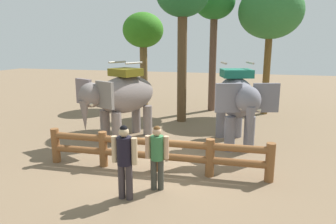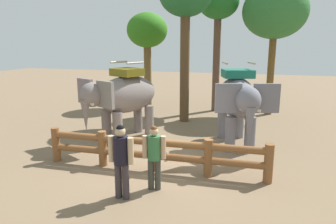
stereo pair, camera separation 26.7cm
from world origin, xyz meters
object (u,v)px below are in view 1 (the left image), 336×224
Objects in this scene: log_fence at (154,151)px; tourist_woman_in_black at (125,157)px; tree_far_left at (143,33)px; elephant_near_left at (122,97)px; tree_back_center at (271,13)px; elephant_center at (237,100)px; tourist_man_in_blue at (157,153)px; tree_deep_back at (214,7)px; tree_far_right at (183,0)px.

tourist_woman_in_black is at bearing -95.51° from log_fence.
elephant_near_left is at bearing -77.83° from tree_far_left.
elephant_near_left is 8.64m from tree_back_center.
elephant_center reaches higher than tourist_woman_in_black.
tourist_woman_in_black is at bearing -131.35° from tourist_man_in_blue.
tree_far_left is 0.82× the size of tree_back_center.
tourist_man_in_blue is at bearing -68.97° from tree_far_left.
elephant_near_left is at bearing 113.85° from tourist_woman_in_black.
elephant_near_left is 0.54× the size of tree_back_center.
tourist_man_in_blue is (0.40, -1.07, 0.34)m from log_fence.
tourist_woman_in_black is 11.47m from tree_back_center.
tree_deep_back is (-2.73, 0.12, 0.35)m from tree_back_center.
tourist_man_in_blue is at bearing 48.65° from tourist_woman_in_black.
tree_deep_back is (0.11, 9.68, 4.41)m from tourist_man_in_blue.
tree_far_left reaches higher than elephant_center.
elephant_center reaches higher than elephant_near_left.
elephant_center is 0.53× the size of tree_far_right.
elephant_near_left is at bearing 124.17° from tourist_man_in_blue.
elephant_near_left is at bearing -175.07° from elephant_center.
elephant_center is 0.54× the size of tree_deep_back.
log_fence is at bearing -51.20° from elephant_near_left.
tourist_man_in_blue is 0.25× the size of tree_deep_back.
tree_far_left is 4.12m from tree_deep_back.
log_fence is 3.64× the size of tourist_woman_in_black.
tourist_woman_in_black is 0.34× the size of tree_far_left.
tree_far_left is at bearing 132.64° from elephant_center.
tree_deep_back reaches higher than tree_back_center.
tree_far_right is at bearing 95.14° from log_fence.
elephant_near_left is 5.24m from tree_far_right.
tree_back_center is (6.66, -0.37, 0.88)m from tree_far_left.
tree_far_right is at bearing 97.66° from tourist_man_in_blue.
tree_far_left is (-3.82, 9.93, 3.18)m from tourist_man_in_blue.
tree_far_left is at bearing 176.82° from tree_back_center.
elephant_center is at bearing -48.67° from tree_far_right.
tree_back_center is (2.84, 9.56, 4.05)m from tourist_man_in_blue.
log_fence is 3.72m from elephant_center.
tree_deep_back is (1.04, 2.75, -0.03)m from tree_far_right.
elephant_center is at bearing -74.71° from tree_deep_back.
log_fence is at bearing 84.49° from tourist_woman_in_black.
tree_far_right reaches higher than tourist_woman_in_black.
tree_far_right reaches higher than tourist_man_in_blue.
tree_back_center is at bearing 71.52° from tourist_woman_in_black.
tree_back_center is at bearing 73.45° from tourist_man_in_blue.
tree_far_right reaches higher than elephant_center.
elephant_center is 8.47m from tree_far_left.
tree_far_right is (-3.77, -2.63, 0.39)m from tree_back_center.
tourist_man_in_blue is (2.46, -3.62, -0.69)m from elephant_near_left.
tourist_man_in_blue is at bearing -90.64° from tree_deep_back.
log_fence is 1.19m from tourist_man_in_blue.
elephant_center is 5.43m from tree_far_right.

